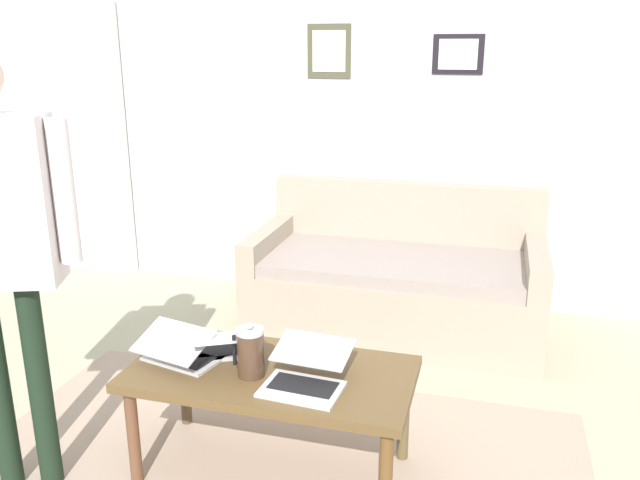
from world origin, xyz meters
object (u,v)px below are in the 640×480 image
Objects in this scene: laptop_right at (181,351)px; laptop_center at (225,344)px; coffee_table at (271,381)px; laptop_left at (306,375)px; french_press at (251,352)px; interior_door at (79,142)px; couch at (396,282)px.

laptop_center is at bearing -146.67° from laptop_right.
coffee_table is at bearing -176.31° from laptop_right.
french_press reaches higher than laptop_left.
laptop_center is at bearing -18.15° from coffee_table.
laptop_right is at bearing -5.60° from laptop_left.
french_press is (-2.25, 2.15, -0.45)m from interior_door.
french_press is at bearing -3.86° from laptop_left.
laptop_center is (-2.07, 2.01, -0.50)m from interior_door.
couch is at bearing 169.20° from interior_door.
interior_door reaches higher than coffee_table.
french_press is at bearing 46.52° from coffee_table.
couch is at bearing -108.23° from laptop_center.
laptop_center reaches higher than coffee_table.
couch is at bearing -99.50° from coffee_table.
coffee_table is at bearing -133.48° from french_press.
couch is 4.85× the size of laptop_right.
couch is 1.69m from laptop_left.
interior_door is at bearing -47.68° from laptop_right.
laptop_center is 0.23m from french_press.
laptop_left is 0.24m from french_press.
laptop_center is (0.40, -0.16, 0.00)m from laptop_left.
couch is 1.62m from coffee_table.
laptop_right is at bearing 132.32° from interior_door.
french_press is at bearing 173.17° from laptop_right.
coffee_table is at bearing 137.91° from interior_door.
laptop_right is (0.65, 1.62, 0.21)m from couch.
interior_door is 1.16× the size of couch.
interior_door reaches higher than french_press.
laptop_left is 0.98× the size of laptop_right.
coffee_table is at bearing 161.85° from laptop_center.
laptop_left reaches higher than coffee_table.
coffee_table is 3.24× the size of laptop_left.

